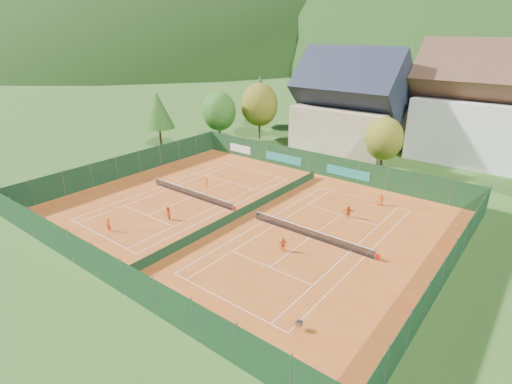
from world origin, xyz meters
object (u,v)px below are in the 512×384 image
object	(u,v)px
chalet	(350,108)
player_left_far	(207,183)
player_left_near	(108,225)
player_right_far_a	(381,199)
player_right_near	(283,244)
hotel_block_a	(493,112)
player_left_mid	(168,214)
player_right_far_b	(348,212)
ball_hopper	(299,323)

from	to	relation	value
chalet	player_left_far	xyz separation A→B (m)	(-5.73, -26.72, -6.00)
player_left_near	player_right_far_a	bearing A→B (deg)	41.68
player_right_near	player_left_near	bearing A→B (deg)	154.21
player_left_near	player_right_near	xyz separation A→B (m)	(15.48, 7.30, -0.01)
chalet	player_left_far	world-z (taller)	chalet
hotel_block_a	player_left_mid	size ratio (longest dim) A/B	14.71
player_left_mid	player_left_far	xyz separation A→B (m)	(-3.32, 8.99, -0.11)
player_right_far_a	player_right_far_b	bearing A→B (deg)	57.59
ball_hopper	player_left_far	xyz separation A→B (m)	(-22.62, 14.48, 0.07)
chalet	hotel_block_a	distance (m)	19.94
player_right_far_b	player_left_mid	bearing A→B (deg)	18.90
chalet	ball_hopper	distance (m)	44.94
player_right_far_a	hotel_block_a	bearing A→B (deg)	-120.04
player_right_near	player_right_far_b	world-z (taller)	player_right_far_b
player_left_far	player_right_far_b	xyz separation A→B (m)	(17.62, 2.90, 0.06)
player_right_far_a	player_right_near	bearing A→B (deg)	61.89
hotel_block_a	player_right_near	bearing A→B (deg)	-102.26
chalet	ball_hopper	bearing A→B (deg)	-67.71
player_right_near	chalet	bearing A→B (deg)	56.18
player_left_near	chalet	bearing A→B (deg)	74.19
player_right_far_b	ball_hopper	bearing A→B (deg)	85.19
ball_hopper	player_right_far_a	xyz separation A→B (m)	(-3.57, 22.57, 0.13)
hotel_block_a	player_right_far_a	distance (m)	26.15
ball_hopper	player_left_mid	bearing A→B (deg)	164.12
chalet	player_left_near	size ratio (longest dim) A/B	11.78
chalet	player_left_mid	world-z (taller)	chalet
chalet	ball_hopper	world-z (taller)	chalet
chalet	player_left_mid	distance (m)	36.28
player_left_near	player_left_mid	distance (m)	5.82
ball_hopper	player_left_near	size ratio (longest dim) A/B	0.58
player_left_mid	player_right_far_a	xyz separation A→B (m)	(15.73, 17.08, -0.05)
ball_hopper	player_right_far_b	world-z (taller)	player_right_far_b
ball_hopper	player_right_far_b	bearing A→B (deg)	106.04
hotel_block_a	player_left_near	xyz separation A→B (m)	(-24.08, -46.88, -6.69)
player_right_far_a	player_left_far	bearing A→B (deg)	5.97
ball_hopper	player_left_mid	xyz separation A→B (m)	(-19.30, 5.49, 0.18)
player_left_near	player_right_near	world-z (taller)	player_left_near
player_left_mid	player_right_far_a	bearing A→B (deg)	71.75
player_left_near	player_left_mid	size ratio (longest dim) A/B	0.94
ball_hopper	player_left_far	size ratio (longest dim) A/B	0.64
ball_hopper	player_left_far	bearing A→B (deg)	147.37
hotel_block_a	player_left_far	distance (m)	41.57
player_left_near	player_right_far_a	world-z (taller)	player_left_near
chalet	hotel_block_a	world-z (taller)	hotel_block_a
player_left_near	hotel_block_a	bearing A→B (deg)	54.09
chalet	player_left_far	distance (m)	27.98
chalet	player_left_near	xyz separation A→B (m)	(-5.08, -40.88, -5.94)
player_left_mid	player_left_far	bearing A→B (deg)	134.65
player_right_far_b	player_left_near	bearing A→B (deg)	24.28
ball_hopper	player_left_mid	size ratio (longest dim) A/B	0.54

